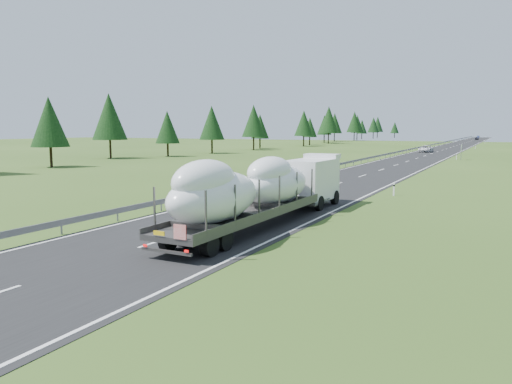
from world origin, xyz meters
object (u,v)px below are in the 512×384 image
at_px(boat_truck, 264,187).
at_px(distant_car_dark, 477,138).
at_px(distant_car_blue, 478,137).
at_px(highway_sign, 461,149).
at_px(distant_van, 426,149).

distance_m(boat_truck, distant_car_dark, 218.32).
relative_size(boat_truck, distant_car_dark, 4.75).
relative_size(boat_truck, distant_car_blue, 4.84).
relative_size(highway_sign, distant_car_dark, 0.66).
bearing_deg(distant_car_blue, boat_truck, -91.84).
relative_size(highway_sign, distant_van, 0.49).
distance_m(distant_van, distant_car_dark, 128.22).
relative_size(distant_van, distant_car_dark, 1.35).
relative_size(highway_sign, distant_car_blue, 0.67).
xyz_separation_m(distant_van, distant_car_blue, (1.22, 169.19, -0.10)).
height_order(highway_sign, distant_van, highway_sign).
height_order(highway_sign, distant_car_blue, highway_sign).
bearing_deg(distant_van, highway_sign, -66.95).
height_order(distant_van, distant_car_dark, distant_van).
bearing_deg(distant_car_dark, distant_van, -95.11).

